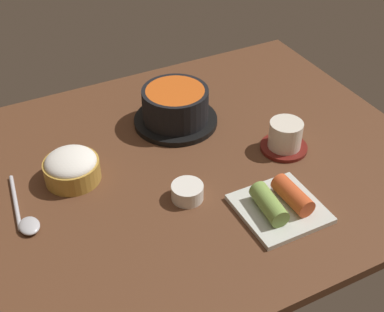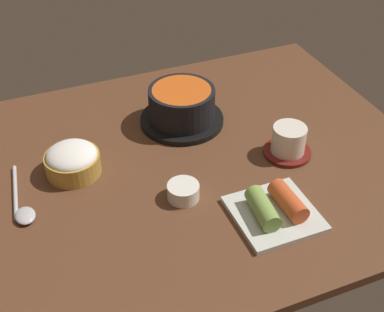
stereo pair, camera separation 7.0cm
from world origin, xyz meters
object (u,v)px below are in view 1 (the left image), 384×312
object	(u,v)px
rice_bowl	(71,167)
tea_cup_with_saucer	(285,137)
spoon	(25,218)
stone_pot	(175,107)
banchan_cup_center	(187,191)
kimchi_plate	(280,204)

from	to	relation	value
rice_bowl	tea_cup_with_saucer	world-z (taller)	tea_cup_with_saucer
rice_bowl	spoon	size ratio (longest dim) A/B	0.62
stone_pot	tea_cup_with_saucer	world-z (taller)	stone_pot
tea_cup_with_saucer	banchan_cup_center	xyz separation A→B (cm)	(-24.74, -4.38, -1.41)
kimchi_plate	spoon	distance (cm)	45.67
banchan_cup_center	kimchi_plate	world-z (taller)	kimchi_plate
rice_bowl	banchan_cup_center	distance (cm)	22.98
rice_bowl	banchan_cup_center	xyz separation A→B (cm)	(17.29, -15.07, -1.34)
stone_pot	tea_cup_with_saucer	distance (cm)	24.76
kimchi_plate	spoon	size ratio (longest dim) A/B	0.83
rice_bowl	tea_cup_with_saucer	xyz separation A→B (cm)	(42.03, -10.69, 0.07)
kimchi_plate	tea_cup_with_saucer	bearing A→B (deg)	52.86
rice_bowl	stone_pot	bearing A→B (deg)	17.52
kimchi_plate	rice_bowl	bearing A→B (deg)	140.03
banchan_cup_center	kimchi_plate	bearing A→B (deg)	-38.46
tea_cup_with_saucer	spoon	xyz separation A→B (cm)	(-53.10, 3.52, -2.45)
stone_pot	tea_cup_with_saucer	size ratio (longest dim) A/B	1.89
tea_cup_with_saucer	kimchi_plate	size ratio (longest dim) A/B	0.68
rice_bowl	tea_cup_with_saucer	bearing A→B (deg)	-14.27
stone_pot	banchan_cup_center	world-z (taller)	stone_pot
banchan_cup_center	spoon	distance (cm)	29.46
stone_pot	banchan_cup_center	bearing A→B (deg)	-110.70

